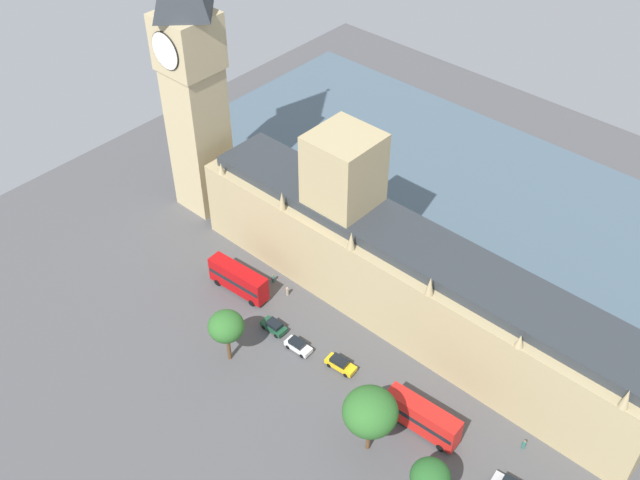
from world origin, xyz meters
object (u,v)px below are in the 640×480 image
car_yellow_cab_midblock (340,364)px  double_decker_bus_under_trees (422,417)px  car_white_trailing (298,346)px  plane_tree_far_end (370,412)px  car_dark_green_opposite_hall (274,326)px  plane_tree_slot_12 (226,327)px  parliament_building (402,270)px  pedestrian_leading (273,278)px  pedestrian_corner (524,445)px  plane_tree_slot_10 (430,477)px  pedestrian_kerbside (287,291)px  clock_tower (191,68)px  double_decker_bus_by_river_gate (238,279)px

car_yellow_cab_midblock → double_decker_bus_under_trees: double_decker_bus_under_trees is taller
car_white_trailing → plane_tree_far_end: size_ratio=0.40×
car_dark_green_opposite_hall → plane_tree_slot_12: (8.11, -0.97, 5.79)m
parliament_building → pedestrian_leading: 21.81m
pedestrian_corner → plane_tree_far_end: (13.42, -14.99, 6.91)m
car_white_trailing → plane_tree_slot_10: (7.93, 28.49, 5.85)m
plane_tree_slot_12 → car_yellow_cab_midblock: bearing=125.3°
double_decker_bus_under_trees → pedestrian_kerbside: bearing=-104.8°
parliament_building → pedestrian_corner: (9.03, 27.18, -7.42)m
clock_tower → plane_tree_far_end: clock_tower is taller
double_decker_bus_by_river_gate → double_decker_bus_under_trees: size_ratio=1.00×
double_decker_bus_by_river_gate → pedestrian_leading: double_decker_bus_by_river_gate is taller
car_yellow_cab_midblock → plane_tree_far_end: size_ratio=0.44×
double_decker_bus_under_trees → plane_tree_slot_12: plane_tree_slot_12 is taller
car_dark_green_opposite_hall → car_yellow_cab_midblock: same height
pedestrian_kerbside → car_white_trailing: bearing=-64.9°
double_decker_bus_by_river_gate → plane_tree_slot_10: (10.58, 43.71, 4.10)m
car_white_trailing → plane_tree_slot_10: bearing=71.9°
double_decker_bus_by_river_gate → plane_tree_far_end: plane_tree_far_end is taller
car_yellow_cab_midblock → double_decker_bus_under_trees: bearing=82.8°
pedestrian_kerbside → plane_tree_slot_10: plane_tree_slot_10 is taller
clock_tower → double_decker_bus_under_trees: bearing=76.6°
plane_tree_far_end → pedestrian_kerbside: bearing=-116.0°
double_decker_bus_under_trees → pedestrian_kerbside: double_decker_bus_under_trees is taller
parliament_building → pedestrian_kerbside: size_ratio=45.47×
pedestrian_leading → plane_tree_far_end: plane_tree_far_end is taller
double_decker_bus_by_river_gate → pedestrian_leading: size_ratio=6.75×
parliament_building → pedestrian_kerbside: 18.98m
double_decker_bus_by_river_gate → plane_tree_slot_10: size_ratio=1.21×
clock_tower → car_dark_green_opposite_hall: clock_tower is taller
plane_tree_far_end → plane_tree_slot_10: plane_tree_far_end is taller
double_decker_bus_under_trees → pedestrian_kerbside: 31.13m
car_white_trailing → double_decker_bus_under_trees: size_ratio=0.40×
pedestrian_corner → plane_tree_slot_12: (15.11, -39.26, 5.95)m
double_decker_bus_by_river_gate → car_dark_green_opposite_hall: bearing=73.2°
car_dark_green_opposite_hall → double_decker_bus_under_trees: (-0.46, 26.76, 1.75)m
double_decker_bus_under_trees → plane_tree_slot_12: 29.30m
car_yellow_cab_midblock → pedestrian_leading: (-6.18, -19.56, -0.18)m
car_yellow_cab_midblock → plane_tree_far_end: 15.11m
pedestrian_kerbside → plane_tree_far_end: bearing=-52.5°
parliament_building → car_yellow_cab_midblock: (14.87, 0.99, -7.25)m
double_decker_bus_by_river_gate → car_yellow_cab_midblock: 22.13m
car_white_trailing → car_yellow_cab_midblock: size_ratio=0.90×
pedestrian_leading → plane_tree_far_end: 34.40m
plane_tree_slot_12 → clock_tower: bearing=-126.6°
clock_tower → car_white_trailing: (14.66, 36.45, -25.81)m
pedestrian_corner → double_decker_bus_under_trees: bearing=89.2°
car_dark_green_opposite_hall → plane_tree_slot_12: 10.01m
plane_tree_slot_12 → double_decker_bus_under_trees: bearing=107.2°
double_decker_bus_by_river_gate → car_dark_green_opposite_hall: double_decker_bus_by_river_gate is taller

